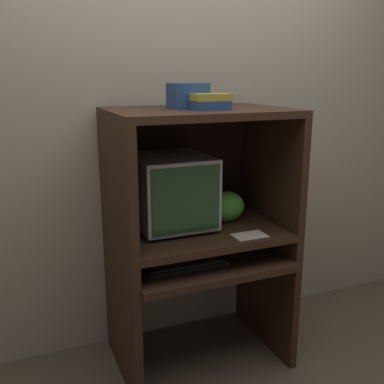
# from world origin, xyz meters

# --- Properties ---
(wall_back) EXTENTS (6.00, 0.06, 2.60)m
(wall_back) POSITION_xyz_m (0.00, 0.68, 1.30)
(wall_back) COLOR #B2A893
(wall_back) RESTS_ON ground_plane
(desk_base) EXTENTS (0.89, 0.66, 0.62)m
(desk_base) POSITION_xyz_m (0.00, 0.27, 0.39)
(desk_base) COLOR #382316
(desk_base) RESTS_ON ground_plane
(desk_monitor_shelf) EXTENTS (0.89, 0.62, 0.14)m
(desk_monitor_shelf) POSITION_xyz_m (0.00, 0.31, 0.73)
(desk_monitor_shelf) COLOR #382316
(desk_monitor_shelf) RESTS_ON desk_base
(hutch_upper) EXTENTS (0.89, 0.62, 0.62)m
(hutch_upper) POSITION_xyz_m (0.00, 0.34, 1.17)
(hutch_upper) COLOR #382316
(hutch_upper) RESTS_ON desk_monitor_shelf
(crt_monitor) EXTENTS (0.38, 0.44, 0.38)m
(crt_monitor) POSITION_xyz_m (-0.13, 0.38, 0.96)
(crt_monitor) COLOR #B2B2B7
(crt_monitor) RESTS_ON desk_monitor_shelf
(keyboard) EXTENTS (0.41, 0.15, 0.03)m
(keyboard) POSITION_xyz_m (-0.13, 0.17, 0.63)
(keyboard) COLOR black
(keyboard) RESTS_ON desk_base
(mouse) EXTENTS (0.07, 0.05, 0.03)m
(mouse) POSITION_xyz_m (0.13, 0.18, 0.64)
(mouse) COLOR black
(mouse) RESTS_ON desk_base
(snack_bag) EXTENTS (0.20, 0.15, 0.17)m
(snack_bag) POSITION_xyz_m (0.18, 0.35, 0.85)
(snack_bag) COLOR green
(snack_bag) RESTS_ON desk_monitor_shelf
(book_stack) EXTENTS (0.19, 0.13, 0.08)m
(book_stack) POSITION_xyz_m (0.02, 0.23, 1.42)
(book_stack) COLOR navy
(book_stack) RESTS_ON hutch_upper
(paper_card) EXTENTS (0.17, 0.11, 0.00)m
(paper_card) POSITION_xyz_m (0.18, 0.09, 0.77)
(paper_card) COLOR beige
(paper_card) RESTS_ON desk_monitor_shelf
(storage_box) EXTENTS (0.18, 0.15, 0.12)m
(storage_box) POSITION_xyz_m (-0.04, 0.35, 1.44)
(storage_box) COLOR navy
(storage_box) RESTS_ON hutch_upper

